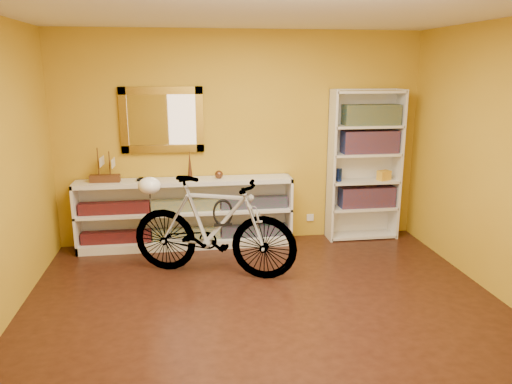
{
  "coord_description": "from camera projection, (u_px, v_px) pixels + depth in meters",
  "views": [
    {
      "loc": [
        -0.67,
        -4.01,
        2.16
      ],
      "look_at": [
        0.0,
        0.7,
        0.95
      ],
      "focal_mm": 34.51,
      "sensor_mm": 36.0,
      "label": 1
    }
  ],
  "objects": [
    {
      "name": "floor",
      "position": [
        267.0,
        312.0,
        4.47
      ],
      "size": [
        4.5,
        4.0,
        0.01
      ],
      "primitive_type": "cube",
      "color": "black",
      "rests_on": "ground"
    },
    {
      "name": "ceiling",
      "position": [
        269.0,
        8.0,
        3.83
      ],
      "size": [
        4.5,
        4.0,
        0.01
      ],
      "primitive_type": "cube",
      "color": "silver",
      "rests_on": "ground"
    },
    {
      "name": "back_wall",
      "position": [
        241.0,
        139.0,
        6.07
      ],
      "size": [
        4.5,
        0.01,
        2.6
      ],
      "primitive_type": "cube",
      "color": "#BC8E1C",
      "rests_on": "ground"
    },
    {
      "name": "gilt_mirror",
      "position": [
        162.0,
        120.0,
        5.84
      ],
      "size": [
        0.98,
        0.06,
        0.78
      ],
      "primitive_type": "cube",
      "color": "brown",
      "rests_on": "back_wall"
    },
    {
      "name": "wall_socket",
      "position": [
        310.0,
        217.0,
        6.43
      ],
      "size": [
        0.09,
        0.02,
        0.09
      ],
      "primitive_type": "cube",
      "color": "silver",
      "rests_on": "back_wall"
    },
    {
      "name": "console_unit",
      "position": [
        186.0,
        213.0,
        6.01
      ],
      "size": [
        2.6,
        0.35,
        0.85
      ],
      "primitive_type": null,
      "color": "silver",
      "rests_on": "floor"
    },
    {
      "name": "cd_row_lower",
      "position": [
        187.0,
        234.0,
        6.05
      ],
      "size": [
        2.5,
        0.13,
        0.14
      ],
      "primitive_type": "cube",
      "color": "black",
      "rests_on": "console_unit"
    },
    {
      "name": "cd_row_upper",
      "position": [
        186.0,
        205.0,
        5.96
      ],
      "size": [
        2.5,
        0.13,
        0.14
      ],
      "primitive_type": "cube",
      "color": "navy",
      "rests_on": "console_unit"
    },
    {
      "name": "model_ship",
      "position": [
        104.0,
        165.0,
        5.73
      ],
      "size": [
        0.35,
        0.15,
        0.41
      ],
      "primitive_type": null,
      "rotation": [
        0.0,
        0.0,
        -0.05
      ],
      "color": "#422312",
      "rests_on": "console_unit"
    },
    {
      "name": "toy_car",
      "position": [
        142.0,
        181.0,
        5.84
      ],
      "size": [
        0.0,
        0.01,
        0.0
      ],
      "primitive_type": "imported",
      "rotation": [
        0.0,
        0.0,
        1.76
      ],
      "color": "black",
      "rests_on": "console_unit"
    },
    {
      "name": "bronze_ornament",
      "position": [
        190.0,
        165.0,
        5.87
      ],
      "size": [
        0.06,
        0.06,
        0.36
      ],
      "primitive_type": "cone",
      "color": "#542F1D",
      "rests_on": "console_unit"
    },
    {
      "name": "decorative_orb",
      "position": [
        219.0,
        174.0,
        5.95
      ],
      "size": [
        0.1,
        0.1,
        0.1
      ],
      "primitive_type": "sphere",
      "color": "#542F1D",
      "rests_on": "console_unit"
    },
    {
      "name": "bookcase",
      "position": [
        365.0,
        166.0,
        6.21
      ],
      "size": [
        0.9,
        0.3,
        1.9
      ],
      "primitive_type": null,
      "color": "silver",
      "rests_on": "floor"
    },
    {
      "name": "book_row_a",
      "position": [
        367.0,
        197.0,
        6.32
      ],
      "size": [
        0.7,
        0.22,
        0.26
      ],
      "primitive_type": "cube",
      "color": "maroon",
      "rests_on": "bookcase"
    },
    {
      "name": "book_row_b",
      "position": [
        370.0,
        142.0,
        6.14
      ],
      "size": [
        0.7,
        0.22,
        0.28
      ],
      "primitive_type": "cube",
      "color": "maroon",
      "rests_on": "bookcase"
    },
    {
      "name": "book_row_c",
      "position": [
        371.0,
        115.0,
        6.06
      ],
      "size": [
        0.7,
        0.22,
        0.25
      ],
      "primitive_type": "cube",
      "color": "navy",
      "rests_on": "bookcase"
    },
    {
      "name": "travel_mug",
      "position": [
        339.0,
        175.0,
        6.17
      ],
      "size": [
        0.07,
        0.07,
        0.16
      ],
      "primitive_type": "cylinder",
      "color": "navy",
      "rests_on": "bookcase"
    },
    {
      "name": "red_tin",
      "position": [
        351.0,
        118.0,
        6.07
      ],
      "size": [
        0.17,
        0.17,
        0.17
      ],
      "primitive_type": "cube",
      "rotation": [
        0.0,
        0.0,
        0.35
      ],
      "color": "maroon",
      "rests_on": "bookcase"
    },
    {
      "name": "yellow_bag",
      "position": [
        384.0,
        175.0,
        6.24
      ],
      "size": [
        0.19,
        0.16,
        0.12
      ],
      "primitive_type": "cube",
      "rotation": [
        0.0,
        0.0,
        0.38
      ],
      "color": "gold",
      "rests_on": "bookcase"
    },
    {
      "name": "bicycle",
      "position": [
        213.0,
        227.0,
        5.16
      ],
      "size": [
        1.08,
        1.87,
        1.07
      ],
      "primitive_type": "imported",
      "rotation": [
        0.0,
        0.0,
        1.21
      ],
      "color": "silver",
      "rests_on": "floor"
    },
    {
      "name": "helmet",
      "position": [
        149.0,
        186.0,
        5.2
      ],
      "size": [
        0.24,
        0.23,
        0.18
      ],
      "primitive_type": "ellipsoid",
      "color": "white",
      "rests_on": "bicycle"
    },
    {
      "name": "u_lock",
      "position": [
        223.0,
        213.0,
        5.09
      ],
      "size": [
        0.21,
        0.02,
        0.21
      ],
      "primitive_type": "torus",
      "rotation": [
        1.57,
        0.0,
        0.0
      ],
      "color": "black",
      "rests_on": "bicycle"
    }
  ]
}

